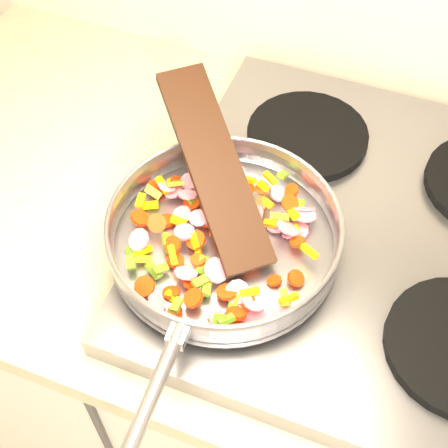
% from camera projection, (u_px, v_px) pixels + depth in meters
% --- Properties ---
extents(cooktop, '(0.60, 0.60, 0.04)m').
position_uv_depth(cooktop, '(371.00, 239.00, 0.89)').
color(cooktop, '#939399').
rests_on(cooktop, counter_top).
extents(grate_fl, '(0.19, 0.19, 0.02)m').
position_uv_depth(grate_fl, '(246.00, 276.00, 0.82)').
color(grate_fl, black).
rests_on(grate_fl, cooktop).
extents(grate_bl, '(0.19, 0.19, 0.02)m').
position_uv_depth(grate_bl, '(307.00, 135.00, 0.98)').
color(grate_bl, black).
rests_on(grate_bl, cooktop).
extents(saute_pan, '(0.34, 0.52, 0.05)m').
position_uv_depth(saute_pan, '(223.00, 233.00, 0.82)').
color(saute_pan, '#9E9EA5').
rests_on(saute_pan, grate_fl).
extents(vegetable_heap, '(0.27, 0.27, 0.05)m').
position_uv_depth(vegetable_heap, '(221.00, 237.00, 0.82)').
color(vegetable_heap, '#FF3409').
rests_on(vegetable_heap, saute_pan).
extents(wooden_spatula, '(0.24, 0.26, 0.11)m').
position_uv_depth(wooden_spatula, '(214.00, 166.00, 0.83)').
color(wooden_spatula, black).
rests_on(wooden_spatula, saute_pan).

